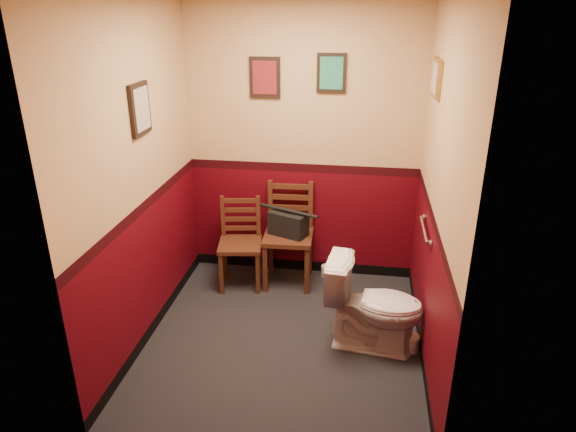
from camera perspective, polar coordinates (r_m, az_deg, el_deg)
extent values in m
cube|color=black|center=(4.37, -0.50, -13.48)|extent=(2.20, 2.40, 0.00)
cube|color=#43040C|center=(4.87, 1.66, 8.08)|extent=(2.20, 0.00, 2.70)
cube|color=#43040C|center=(2.65, -4.64, -4.97)|extent=(2.20, 0.00, 2.70)
cube|color=#43040C|center=(4.05, -16.18, 4.11)|extent=(0.00, 2.40, 2.70)
cube|color=#43040C|center=(3.73, 16.37, 2.54)|extent=(0.00, 2.40, 2.70)
cylinder|color=silver|center=(4.10, 14.88, -1.49)|extent=(0.03, 0.50, 0.03)
cylinder|color=silver|center=(3.88, 15.51, -3.00)|extent=(0.02, 0.06, 0.06)
cylinder|color=silver|center=(4.34, 14.83, -0.17)|extent=(0.02, 0.06, 0.06)
cube|color=black|center=(4.79, -2.59, 15.13)|extent=(0.28, 0.03, 0.36)
cube|color=maroon|center=(4.78, -2.62, 15.11)|extent=(0.22, 0.01, 0.30)
cube|color=black|center=(4.71, 4.86, 15.56)|extent=(0.26, 0.03, 0.34)
cube|color=#257656|center=(4.69, 4.85, 15.53)|extent=(0.20, 0.01, 0.28)
cube|color=black|center=(4.01, -16.14, 11.35)|extent=(0.03, 0.30, 0.38)
cube|color=#A2907F|center=(4.00, -15.91, 11.36)|extent=(0.01, 0.24, 0.31)
cube|color=olive|center=(4.15, 16.21, 14.52)|extent=(0.03, 0.34, 0.28)
cube|color=#A2907F|center=(4.15, 15.97, 14.54)|extent=(0.01, 0.28, 0.22)
imported|color=white|center=(4.14, 9.57, -9.82)|extent=(0.81, 0.51, 0.75)
cylinder|color=silver|center=(4.32, 13.44, -13.54)|extent=(0.13, 0.13, 0.13)
cylinder|color=silver|center=(4.20, 13.72, -11.09)|extent=(0.02, 0.02, 0.38)
cube|color=#502918|center=(4.94, -5.34, -3.19)|extent=(0.46, 0.46, 0.04)
cube|color=#502918|center=(4.90, -7.42, -6.33)|extent=(0.04, 0.04, 0.43)
cube|color=#502918|center=(5.21, -7.01, -4.49)|extent=(0.04, 0.04, 0.43)
cube|color=#502918|center=(4.88, -3.37, -6.35)|extent=(0.04, 0.04, 0.43)
cube|color=#502918|center=(5.18, -3.21, -4.50)|extent=(0.04, 0.04, 0.43)
cube|color=#502918|center=(5.03, -7.23, -0.09)|extent=(0.04, 0.04, 0.43)
cube|color=#502918|center=(5.00, -3.31, -0.08)|extent=(0.04, 0.04, 0.43)
cube|color=#502918|center=(5.06, -5.23, -1.34)|extent=(0.33, 0.08, 0.04)
cube|color=#502918|center=(5.02, -5.27, -0.34)|extent=(0.33, 0.08, 0.04)
cube|color=#502918|center=(4.99, -5.31, 0.67)|extent=(0.33, 0.08, 0.04)
cube|color=#502918|center=(4.95, -5.35, 1.70)|extent=(0.33, 0.08, 0.04)
cube|color=#502918|center=(4.93, 0.03, -2.31)|extent=(0.48, 0.48, 0.04)
cube|color=#502918|center=(4.89, -2.54, -5.80)|extent=(0.05, 0.05, 0.49)
cube|color=#502918|center=(5.24, -1.90, -3.75)|extent=(0.05, 0.05, 0.49)
cube|color=#502918|center=(4.85, 2.11, -6.04)|extent=(0.05, 0.05, 0.49)
cube|color=#502918|center=(5.20, 2.43, -3.96)|extent=(0.05, 0.05, 0.49)
cube|color=#502918|center=(5.04, -1.96, 1.31)|extent=(0.05, 0.04, 0.49)
cube|color=#502918|center=(5.00, 2.53, 1.14)|extent=(0.05, 0.04, 0.49)
cube|color=#502918|center=(5.07, 0.27, -0.22)|extent=(0.37, 0.04, 0.05)
cube|color=#502918|center=(5.03, 0.28, 0.94)|extent=(0.37, 0.04, 0.05)
cube|color=#502918|center=(4.99, 0.28, 2.11)|extent=(0.37, 0.04, 0.05)
cube|color=#502918|center=(4.95, 0.28, 3.30)|extent=(0.37, 0.04, 0.05)
cube|color=black|center=(4.88, 0.03, -0.88)|extent=(0.40, 0.30, 0.22)
cylinder|color=black|center=(4.82, 0.03, 0.59)|extent=(0.30, 0.15, 0.03)
cylinder|color=silver|center=(5.25, 4.38, -6.10)|extent=(0.12, 0.12, 0.11)
cylinder|color=silver|center=(5.25, 5.84, -6.19)|extent=(0.12, 0.12, 0.11)
cylinder|color=silver|center=(5.19, 5.14, -5.13)|extent=(0.12, 0.12, 0.11)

